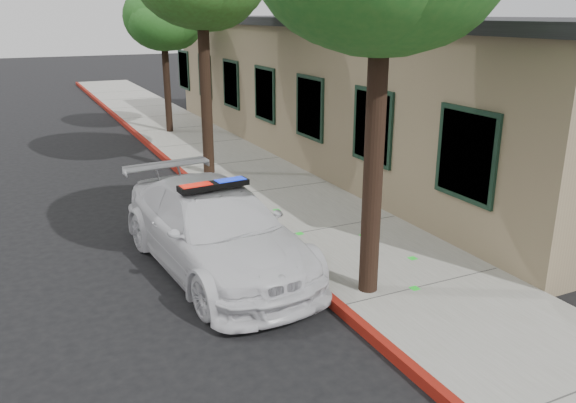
# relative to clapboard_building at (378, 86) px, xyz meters

# --- Properties ---
(ground) EXTENTS (120.00, 120.00, 0.00)m
(ground) POSITION_rel_clapboard_building_xyz_m (-6.69, -9.00, -2.13)
(ground) COLOR black
(ground) RESTS_ON ground
(sidewalk) EXTENTS (3.20, 60.00, 0.15)m
(sidewalk) POSITION_rel_clapboard_building_xyz_m (-5.09, -6.00, -2.05)
(sidewalk) COLOR gray
(sidewalk) RESTS_ON ground
(red_curb) EXTENTS (0.14, 60.00, 0.16)m
(red_curb) POSITION_rel_clapboard_building_xyz_m (-6.63, -6.00, -2.05)
(red_curb) COLOR maroon
(red_curb) RESTS_ON ground
(clapboard_building) EXTENTS (7.30, 20.89, 4.24)m
(clapboard_building) POSITION_rel_clapboard_building_xyz_m (0.00, 0.00, 0.00)
(clapboard_building) COLOR #857557
(clapboard_building) RESTS_ON ground
(police_car) EXTENTS (2.54, 5.30, 1.61)m
(police_car) POSITION_rel_clapboard_building_xyz_m (-7.78, -6.58, -1.38)
(police_car) COLOR silver
(police_car) RESTS_ON ground
(street_tree_far) EXTENTS (2.86, 2.84, 5.26)m
(street_tree_far) POSITION_rel_clapboard_building_xyz_m (-5.40, 5.49, 1.98)
(street_tree_far) COLOR black
(street_tree_far) RESTS_ON sidewalk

